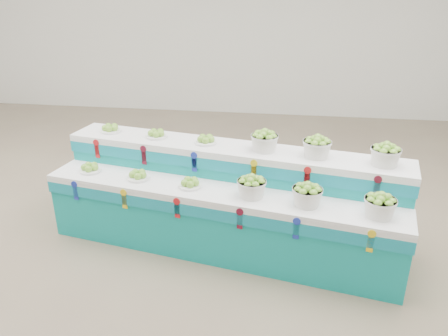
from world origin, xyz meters
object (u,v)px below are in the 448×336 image
at_px(display_stand, 224,200).
at_px(basket_upper_right, 385,154).
at_px(plate_upper_mid, 156,133).
at_px(basket_lower_left, 252,186).

height_order(display_stand, basket_upper_right, basket_upper_right).
height_order(display_stand, plate_upper_mid, plate_upper_mid).
xyz_separation_m(basket_lower_left, basket_upper_right, (1.21, 0.23, 0.30)).
bearing_deg(basket_upper_right, basket_lower_left, -169.34).
height_order(basket_lower_left, basket_upper_right, basket_upper_right).
relative_size(display_stand, basket_lower_left, 13.15).
relative_size(basket_lower_left, plate_upper_mid, 1.18).
bearing_deg(basket_upper_right, plate_upper_mid, 169.24).
xyz_separation_m(display_stand, basket_lower_left, (0.30, -0.29, 0.31)).
distance_m(display_stand, basket_upper_right, 1.63).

